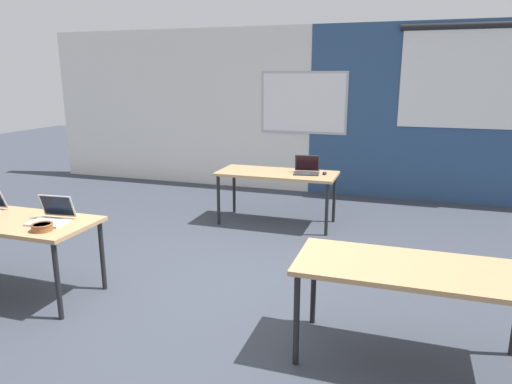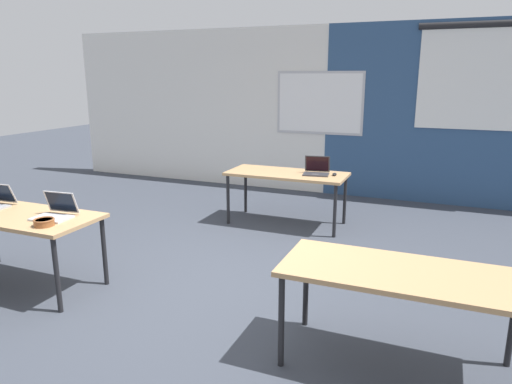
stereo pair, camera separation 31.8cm
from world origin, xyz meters
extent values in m
plane|color=#383D47|center=(0.00, 0.00, 0.00)|extent=(24.00, 24.00, 0.00)
cube|color=silver|center=(0.00, 4.20, 1.40)|extent=(10.00, 0.20, 2.80)
cube|color=#2D4C75|center=(1.69, 4.09, 1.40)|extent=(3.30, 0.01, 2.80)
cube|color=#B7B7BC|center=(-0.07, 4.09, 1.54)|extent=(1.48, 0.02, 1.04)
cube|color=white|center=(-0.07, 4.08, 1.54)|extent=(1.40, 0.02, 0.96)
cube|color=white|center=(2.47, 4.08, 1.93)|extent=(2.00, 0.02, 1.45)
cylinder|color=black|center=(2.47, 4.08, 2.70)|extent=(2.10, 0.10, 0.10)
cube|color=tan|center=(-1.75, -0.60, 0.70)|extent=(1.60, 0.70, 0.04)
cylinder|color=black|center=(-1.01, -0.90, 0.34)|extent=(0.04, 0.04, 0.68)
cylinder|color=black|center=(-1.01, -0.30, 0.34)|extent=(0.04, 0.04, 0.68)
cube|color=tan|center=(1.75, -0.60, 0.70)|extent=(1.60, 0.70, 0.04)
cylinder|color=black|center=(1.01, -0.90, 0.34)|extent=(0.04, 0.04, 0.68)
cylinder|color=black|center=(1.01, -0.30, 0.34)|extent=(0.04, 0.04, 0.68)
cube|color=tan|center=(0.00, 2.20, 0.70)|extent=(1.60, 0.70, 0.04)
cylinder|color=black|center=(-0.74, 1.90, 0.34)|extent=(0.04, 0.04, 0.68)
cylinder|color=black|center=(0.74, 1.90, 0.34)|extent=(0.04, 0.04, 0.68)
cylinder|color=black|center=(-0.74, 2.50, 0.34)|extent=(0.04, 0.04, 0.68)
cylinder|color=black|center=(0.74, 2.50, 0.34)|extent=(0.04, 0.04, 0.68)
cube|color=#9E9EA3|center=(-2.17, -0.41, 0.84)|extent=(0.33, 0.11, 0.21)
cube|color=black|center=(-2.17, -0.41, 0.84)|extent=(0.30, 0.09, 0.18)
cube|color=#B7B7BC|center=(-1.32, -0.60, 0.73)|extent=(0.35, 0.26, 0.02)
cube|color=#4C4C4F|center=(-1.31, -0.66, 0.74)|extent=(0.09, 0.07, 0.00)
cube|color=#B7B7BC|center=(-1.33, -0.45, 0.84)|extent=(0.34, 0.11, 0.21)
cube|color=black|center=(-1.33, -0.46, 0.84)|extent=(0.30, 0.09, 0.18)
cube|color=#333338|center=(0.40, 2.20, 0.73)|extent=(0.36, 0.28, 0.02)
cube|color=#4C4C4F|center=(0.41, 2.14, 0.74)|extent=(0.10, 0.07, 0.00)
cube|color=#333338|center=(0.38, 2.33, 0.85)|extent=(0.33, 0.10, 0.22)
cube|color=black|center=(0.38, 2.32, 0.85)|extent=(0.30, 0.08, 0.19)
ellipsoid|color=black|center=(0.64, 2.25, 0.74)|extent=(0.06, 0.10, 0.03)
cylinder|color=brown|center=(-1.22, -0.78, 0.75)|extent=(0.17, 0.17, 0.05)
torus|color=brown|center=(-1.22, -0.78, 0.78)|extent=(0.18, 0.18, 0.02)
cylinder|color=#B26628|center=(-1.22, -0.78, 0.77)|extent=(0.14, 0.14, 0.01)
camera|label=1|loc=(1.65, -3.77, 1.99)|focal=32.75mm
camera|label=2|loc=(1.95, -3.66, 1.99)|focal=32.75mm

